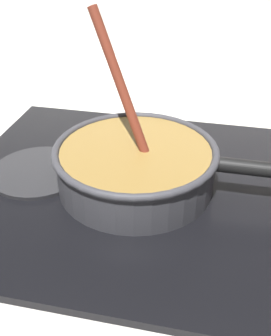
% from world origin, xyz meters
% --- Properties ---
extents(ground, '(2.40, 1.60, 0.04)m').
position_xyz_m(ground, '(0.00, 0.00, -0.02)').
color(ground, beige).
extents(hob_plate, '(0.56, 0.48, 0.01)m').
position_xyz_m(hob_plate, '(0.06, 0.12, 0.01)').
color(hob_plate, black).
rests_on(hob_plate, ground).
extents(burner_ring, '(0.17, 0.17, 0.01)m').
position_xyz_m(burner_ring, '(0.06, 0.12, 0.02)').
color(burner_ring, '#592D0C').
rests_on(burner_ring, hob_plate).
extents(spare_burner, '(0.15, 0.15, 0.01)m').
position_xyz_m(spare_burner, '(-0.10, 0.12, 0.01)').
color(spare_burner, '#262628').
rests_on(spare_burner, hob_plate).
extents(cooking_pan, '(0.42, 0.24, 0.25)m').
position_xyz_m(cooking_pan, '(0.06, 0.12, 0.05)').
color(cooking_pan, '#38383D').
rests_on(cooking_pan, hob_plate).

